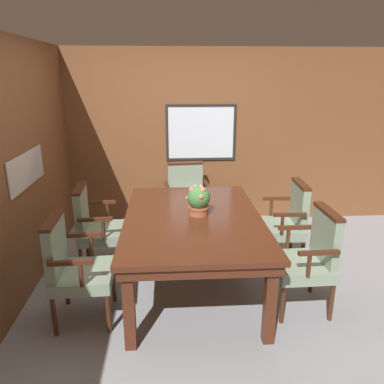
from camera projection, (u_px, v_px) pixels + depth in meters
ground_plane at (185, 290)px, 3.80m from camera, size 14.00×14.00×0.00m
wall_back at (178, 139)px, 5.29m from camera, size 7.20×0.08×2.45m
wall_left at (10, 176)px, 3.34m from camera, size 0.08×7.20×2.45m
dining_table at (193, 225)px, 3.67m from camera, size 1.32×1.96×0.77m
chair_head_far at (187, 196)px, 5.06m from camera, size 0.60×0.55×0.96m
chair_left_far at (95, 225)px, 4.09m from camera, size 0.54×0.59×0.96m
chair_right_far at (286, 220)px, 4.23m from camera, size 0.53×0.59×0.96m
chair_left_near at (74, 265)px, 3.22m from camera, size 0.52×0.58×0.96m
chair_right_near at (309, 256)px, 3.39m from camera, size 0.51×0.58×0.96m
potted_plant at (199, 200)px, 3.65m from camera, size 0.24×0.25×0.30m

